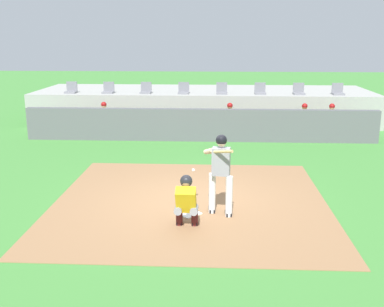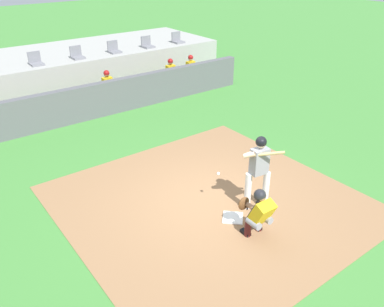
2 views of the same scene
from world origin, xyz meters
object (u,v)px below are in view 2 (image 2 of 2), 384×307
at_px(stadium_seat_3, 36,61).
at_px(stadium_seat_7, 178,40).
at_px(dugout_player_1, 109,87).
at_px(dugout_player_2, 172,74).
at_px(stadium_seat_5, 114,49).
at_px(stadium_seat_6, 147,44).
at_px(home_plate, 233,218).
at_px(batter_at_plate, 258,169).
at_px(catcher_crouched, 258,211).
at_px(stadium_seat_4, 77,55).
at_px(dugout_player_3, 192,70).

xyz_separation_m(stadium_seat_3, stadium_seat_7, (6.50, 0.00, 0.00)).
bearing_deg(dugout_player_1, dugout_player_2, 0.00).
bearing_deg(stadium_seat_7, stadium_seat_3, 180.00).
bearing_deg(stadium_seat_5, stadium_seat_6, 0.00).
distance_m(home_plate, batter_at_plate, 1.23).
height_order(batter_at_plate, stadium_seat_6, stadium_seat_6).
relative_size(catcher_crouched, dugout_player_2, 1.31).
relative_size(stadium_seat_5, stadium_seat_6, 1.00).
relative_size(stadium_seat_3, stadium_seat_6, 1.00).
bearing_deg(stadium_seat_5, stadium_seat_7, 0.00).
distance_m(home_plate, stadium_seat_4, 10.32).
bearing_deg(home_plate, catcher_crouched, -90.22).
bearing_deg(stadium_seat_3, stadium_seat_4, 0.00).
bearing_deg(home_plate, stadium_seat_4, 85.44).
height_order(catcher_crouched, stadium_seat_3, stadium_seat_3).
height_order(batter_at_plate, dugout_player_3, batter_at_plate).
xyz_separation_m(dugout_player_2, stadium_seat_5, (-1.54, 2.03, 0.86)).
relative_size(stadium_seat_6, stadium_seat_7, 1.00).
distance_m(dugout_player_3, stadium_seat_6, 2.41).
bearing_deg(stadium_seat_6, home_plate, -111.76).
distance_m(home_plate, dugout_player_1, 8.25).
xyz_separation_m(stadium_seat_3, stadium_seat_5, (3.25, 0.00, 0.00)).
bearing_deg(catcher_crouched, stadium_seat_3, 94.25).
distance_m(dugout_player_1, stadium_seat_4, 2.23).
xyz_separation_m(dugout_player_3, stadium_seat_7, (0.67, 2.03, 0.86)).
xyz_separation_m(dugout_player_2, stadium_seat_4, (-3.17, 2.03, 0.86)).
distance_m(stadium_seat_3, stadium_seat_7, 6.50).
bearing_deg(stadium_seat_3, stadium_seat_5, 0.00).
xyz_separation_m(stadium_seat_6, stadium_seat_7, (1.62, 0.00, 0.00)).
distance_m(batter_at_plate, catcher_crouched, 1.08).
distance_m(catcher_crouched, stadium_seat_4, 10.96).
distance_m(stadium_seat_5, stadium_seat_6, 1.63).
xyz_separation_m(stadium_seat_4, stadium_seat_7, (4.88, 0.00, 0.00)).
height_order(dugout_player_1, stadium_seat_6, stadium_seat_6).
distance_m(catcher_crouched, dugout_player_3, 10.18).
bearing_deg(dugout_player_1, dugout_player_3, 0.00).
xyz_separation_m(batter_at_plate, dugout_player_3, (4.32, 8.14, -0.36)).
distance_m(stadium_seat_4, stadium_seat_5, 1.62).
bearing_deg(catcher_crouched, dugout_player_1, 82.81).
bearing_deg(stadium_seat_6, dugout_player_2, -92.33).
distance_m(dugout_player_1, stadium_seat_7, 5.08).
relative_size(home_plate, batter_at_plate, 0.24).
xyz_separation_m(stadium_seat_3, stadium_seat_6, (4.88, 0.00, 0.00)).
bearing_deg(stadium_seat_3, stadium_seat_6, 0.00).
relative_size(catcher_crouched, stadium_seat_6, 3.55).
height_order(home_plate, stadium_seat_3, stadium_seat_3).
bearing_deg(dugout_player_2, stadium_seat_5, 127.16).
bearing_deg(batter_at_plate, stadium_seat_5, 80.26).
xyz_separation_m(dugout_player_1, stadium_seat_5, (1.32, 2.03, 0.86)).
height_order(home_plate, stadium_seat_6, stadium_seat_6).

